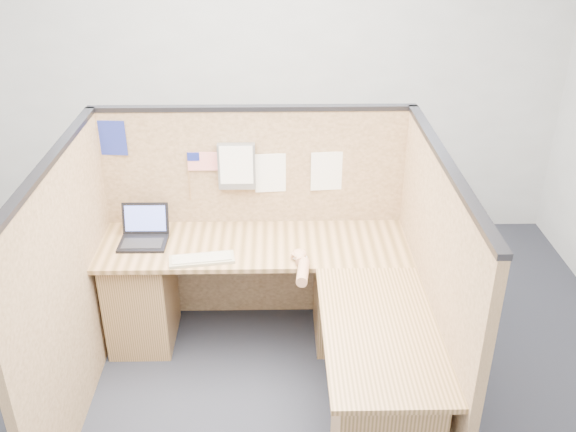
{
  "coord_description": "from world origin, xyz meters",
  "views": [
    {
      "loc": [
        0.15,
        -2.83,
        2.77
      ],
      "look_at": [
        0.21,
        0.5,
        1.02
      ],
      "focal_mm": 40.0,
      "sensor_mm": 36.0,
      "label": 1
    }
  ],
  "objects_px": {
    "l_desk": "(284,324)",
    "mouse": "(299,257)",
    "laptop": "(144,233)",
    "keyboard": "(202,259)"
  },
  "relations": [
    {
      "from": "l_desk",
      "to": "laptop",
      "type": "xyz_separation_m",
      "value": [
        -0.88,
        0.45,
        0.39
      ]
    },
    {
      "from": "l_desk",
      "to": "mouse",
      "type": "bearing_deg",
      "value": 63.05
    },
    {
      "from": "l_desk",
      "to": "laptop",
      "type": "height_order",
      "value": "laptop"
    },
    {
      "from": "laptop",
      "to": "mouse",
      "type": "xyz_separation_m",
      "value": [
        0.98,
        -0.26,
        -0.03
      ]
    },
    {
      "from": "l_desk",
      "to": "keyboard",
      "type": "distance_m",
      "value": 0.63
    },
    {
      "from": "keyboard",
      "to": "laptop",
      "type": "bearing_deg",
      "value": 137.45
    },
    {
      "from": "laptop",
      "to": "keyboard",
      "type": "height_order",
      "value": "laptop"
    },
    {
      "from": "l_desk",
      "to": "keyboard",
      "type": "height_order",
      "value": "keyboard"
    },
    {
      "from": "laptop",
      "to": "mouse",
      "type": "bearing_deg",
      "value": -14.62
    },
    {
      "from": "l_desk",
      "to": "mouse",
      "type": "distance_m",
      "value": 0.42
    }
  ]
}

